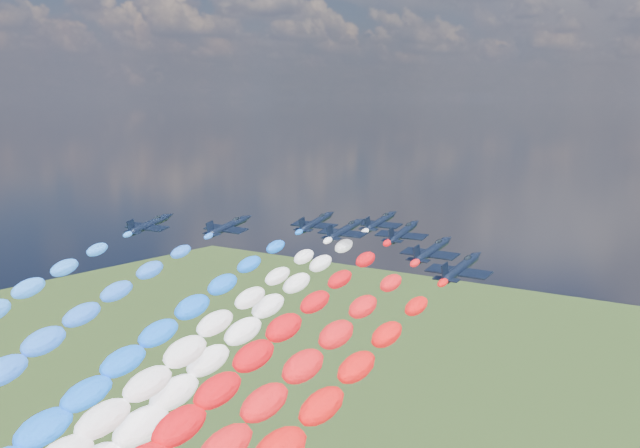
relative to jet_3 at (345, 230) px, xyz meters
The scene contains 12 objects.
jet_0 36.11m from the jet_3, 154.47° to the right, with size 9.06×12.15×2.68m, color black, non-canonical shape.
jet_1 21.37m from the jet_3, 156.19° to the right, with size 9.06×12.15×2.68m, color black, non-canonical shape.
jet_2 10.47m from the jet_3, 154.97° to the left, with size 9.06×12.15×2.68m, color black, non-canonical shape.
trail_2 50.02m from the jet_3, 101.77° to the right, with size 5.89×95.73×40.57m, color blue, non-canonical shape.
jet_3 is the anchor object (origin of this frame).
trail_3 53.24m from the jet_3, 90.00° to the right, with size 5.89×95.73×40.57m, color white, non-canonical shape.
jet_4 12.10m from the jet_3, 91.16° to the left, with size 9.06×12.15×2.68m, color black, non-canonical shape.
trail_4 42.10m from the jet_3, 90.37° to the right, with size 5.89×95.73×40.57m, color white, non-canonical shape.
jet_5 10.25m from the jet_3, 22.30° to the left, with size 9.06×12.15×2.68m, color black, non-canonical shape.
trail_5 50.51m from the jet_3, 78.37° to the right, with size 5.89×95.73×40.57m, color red, non-canonical shape.
jet_6 23.13m from the jet_3, 21.08° to the right, with size 9.06×12.15×2.68m, color black, non-canonical shape.
jet_7 35.61m from the jet_3, 29.59° to the right, with size 9.06×12.15×2.68m, color black, non-canonical shape.
Camera 1 is at (79.74, -106.23, 124.42)m, focal length 46.18 mm.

